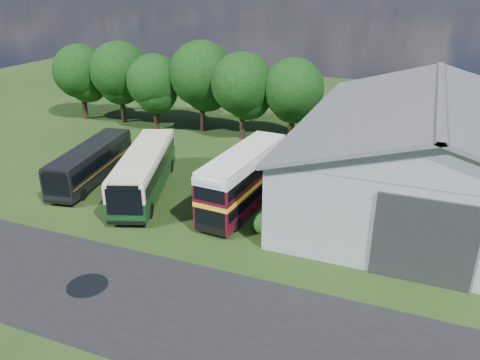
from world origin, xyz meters
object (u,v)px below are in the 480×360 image
at_px(storage_shed, 432,144).
at_px(bus_green_single, 145,171).
at_px(bus_dark_single, 91,163).
at_px(bus_maroon_double, 244,180).

distance_m(storage_shed, bus_green_single, 21.53).
relative_size(storage_shed, bus_dark_single, 2.32).
height_order(storage_shed, bus_dark_single, storage_shed).
distance_m(bus_green_single, bus_maroon_double, 8.01).
height_order(bus_green_single, bus_maroon_double, bus_maroon_double).
bearing_deg(bus_dark_single, bus_maroon_double, -10.17).
xyz_separation_m(storage_shed, bus_maroon_double, (-12.11, -6.95, -2.04)).
height_order(bus_green_single, bus_dark_single, bus_green_single).
distance_m(bus_green_single, bus_dark_single, 5.35).
xyz_separation_m(bus_green_single, bus_dark_single, (-5.32, 0.44, -0.21)).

